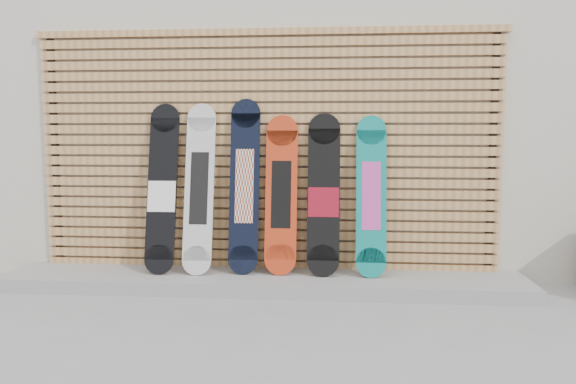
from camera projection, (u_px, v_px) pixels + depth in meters
The scene contains 10 objects.
ground at pixel (271, 313), 4.28m from camera, with size 80.00×80.00×0.00m, color gray.
building at pixel (338, 100), 7.51m from camera, with size 12.00×5.00×3.60m, color beige.
concrete_step at pixel (263, 281), 4.96m from camera, with size 4.60×0.70×0.12m, color gray.
slat_wall at pixel (266, 150), 5.12m from camera, with size 4.26×0.08×2.29m.
snowboard_0 at pixel (162, 189), 5.03m from camera, with size 0.27×0.36×1.51m.
snowboard_1 at pixel (199, 188), 5.01m from camera, with size 0.26×0.36×1.51m.
snowboard_2 at pixel (244, 186), 5.00m from camera, with size 0.26×0.30×1.55m.
snowboard_3 at pixel (281, 194), 4.98m from camera, with size 0.28×0.29×1.41m.
snowboard_4 at pixel (324, 195), 4.94m from camera, with size 0.28×0.32×1.43m.
snowboard_5 at pixel (371, 196), 4.91m from camera, with size 0.26×0.31×1.40m.
Camera 1 is at (0.48, -4.13, 1.39)m, focal length 35.00 mm.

